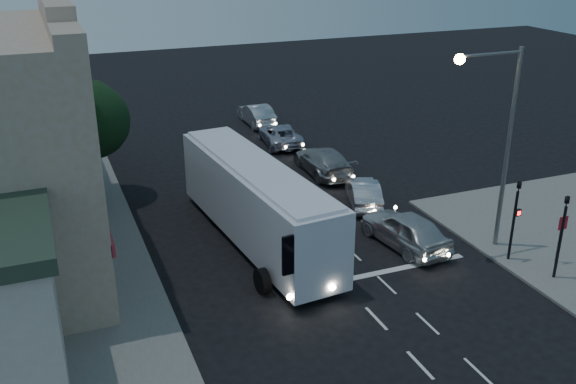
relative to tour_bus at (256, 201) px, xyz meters
name	(u,v)px	position (x,y,z in m)	size (l,w,h in m)	color
ground	(364,305)	(2.03, -6.75, -2.08)	(120.00, 120.00, 0.00)	black
sidewalk_far	(4,271)	(-10.97, 1.25, -2.02)	(12.00, 50.00, 0.12)	slate
road_markings	(354,261)	(3.31, -3.44, -2.08)	(8.00, 30.55, 0.01)	silver
tour_bus	(256,201)	(0.00, 0.00, 0.00)	(3.72, 12.73, 3.85)	white
car_suv	(405,229)	(6.17, -2.95, -1.24)	(1.98, 4.92, 1.68)	silver
car_sedan_a	(364,192)	(6.67, 2.01, -1.39)	(1.47, 4.23, 1.39)	silver
car_sedan_b	(323,161)	(6.69, 7.10, -1.30)	(2.18, 5.37, 1.56)	#9E9E9E
car_sedan_c	(280,135)	(6.33, 13.26, -1.39)	(2.28, 4.95, 1.38)	#A8AABA
car_extra	(257,114)	(6.43, 18.37, -1.31)	(1.64, 4.70, 1.55)	silver
traffic_signal_main	(515,211)	(9.63, -5.97, 0.34)	(0.25, 0.35, 4.10)	black
traffic_signal_side	(563,227)	(10.33, -7.95, 0.34)	(0.18, 0.15, 4.10)	black
regulatory_sign	(561,232)	(11.33, -6.98, -0.49)	(0.45, 0.12, 2.20)	slate
streetlight	(498,128)	(9.37, -4.55, 3.65)	(3.32, 0.44, 9.00)	slate
street_tree	(91,117)	(-6.18, 8.28, 2.42)	(4.00, 4.00, 6.20)	black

